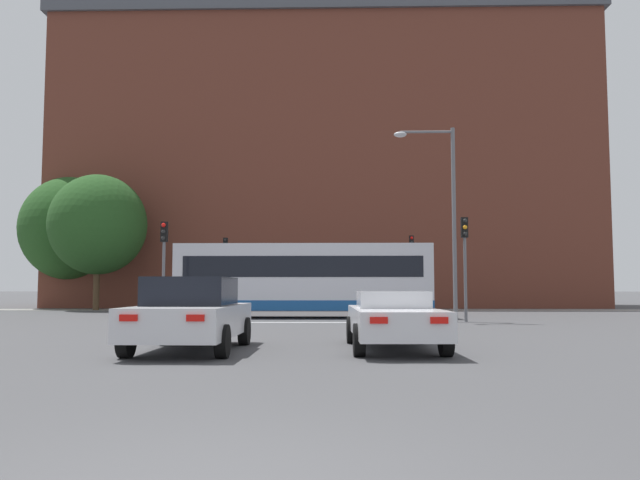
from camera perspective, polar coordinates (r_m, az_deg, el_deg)
The scene contains 15 objects.
stop_line_strip at distance 23.92m, azimuth -0.56°, elevation -7.55°, with size 8.62×0.30×0.01m, color silver.
far_pavement at distance 37.10m, azimuth 0.14°, elevation -6.41°, with size 69.58×2.50×0.01m, color gray.
brick_civic_building at distance 46.40m, azimuth 0.40°, elevation 6.87°, with size 37.32×12.30×22.75m.
car_saloon_left at distance 13.53m, azimuth -11.67°, elevation -6.62°, with size 2.08×4.45×1.55m.
car_roadster_right at distance 13.73m, azimuth 6.73°, elevation -7.19°, with size 1.99×4.75×1.25m.
bus_crossing_lead at distance 27.74m, azimuth -1.48°, elevation -3.53°, with size 11.15×2.73×3.22m.
traffic_light_far_right at distance 36.95m, azimuth 8.39°, elevation -1.83°, with size 0.26×0.31×4.38m.
traffic_light_far_left at distance 37.20m, azimuth -8.66°, elevation -1.95°, with size 0.26×0.31×4.27m.
traffic_light_near_left at distance 25.36m, azimuth -14.09°, elevation -1.23°, with size 0.26×0.31×3.93m.
traffic_light_near_right at distance 25.03m, azimuth 13.11°, elevation -1.00°, with size 0.26×0.31×4.08m.
street_lamp_junction at distance 24.87m, azimuth 11.23°, elevation 3.38°, with size 2.39×0.36×7.61m.
pedestrian_waiting at distance 37.40m, azimuth 3.34°, elevation -4.78°, with size 0.33×0.45×1.78m.
tree_by_building at distance 44.05m, azimuth -21.19°, elevation 0.06°, with size 5.16×5.16×7.22m.
tree_kerbside at distance 43.75m, azimuth -21.82°, elevation 0.98°, with size 6.40×6.40×8.53m.
tree_distant at distance 39.36m, azimuth -19.63°, elevation 1.34°, with size 5.68×5.68×8.05m.
Camera 1 is at (0.81, -4.05, 1.34)m, focal length 35.00 mm.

